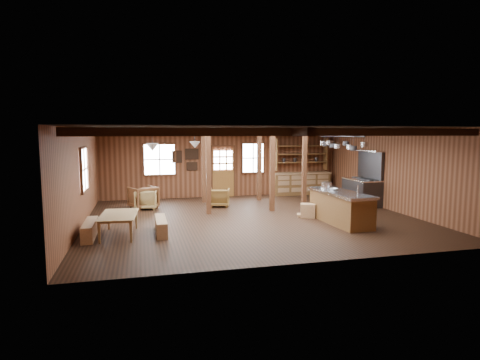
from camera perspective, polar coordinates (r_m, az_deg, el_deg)
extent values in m
cube|color=black|center=(12.65, 1.68, -5.47)|extent=(10.00, 9.00, 0.02)
cube|color=black|center=(12.36, 1.73, 7.41)|extent=(10.00, 9.00, 0.02)
cube|color=#4F2A16|center=(12.08, -21.82, 0.25)|extent=(0.02, 9.00, 2.80)
cube|color=#4F2A16|center=(14.60, 21.01, 1.32)|extent=(0.02, 9.00, 2.80)
cube|color=#4F2A16|center=(16.80, -2.46, 2.40)|extent=(10.00, 0.02, 2.80)
cube|color=#4F2A16|center=(8.21, 10.25, -2.21)|extent=(10.00, 0.02, 2.80)
cube|color=black|center=(9.04, 7.78, 6.79)|extent=(9.80, 0.12, 0.18)
cube|color=black|center=(10.45, 4.72, 6.81)|extent=(9.80, 0.12, 0.18)
cube|color=black|center=(11.88, 2.38, 6.81)|extent=(9.80, 0.12, 0.18)
cube|color=black|center=(13.33, 0.55, 6.80)|extent=(9.80, 0.12, 0.18)
cube|color=black|center=(14.79, -0.92, 6.79)|extent=(9.80, 0.12, 0.18)
cube|color=black|center=(16.05, -1.97, 6.78)|extent=(9.80, 0.12, 0.18)
cube|color=black|center=(12.36, 1.73, 6.81)|extent=(0.18, 8.82, 0.18)
cube|color=#442313|center=(13.14, -4.53, 1.19)|extent=(0.15, 0.15, 2.80)
cube|color=#442313|center=(15.33, -5.15, 1.97)|extent=(0.15, 0.15, 2.80)
cube|color=#442313|center=(13.67, 4.61, 1.41)|extent=(0.15, 0.15, 2.80)
cube|color=#442313|center=(15.82, 2.76, 2.14)|extent=(0.15, 0.15, 2.80)
cube|color=#442313|center=(15.17, 9.14, 1.86)|extent=(0.15, 0.15, 2.80)
cube|color=brown|center=(16.82, -2.41, -0.50)|extent=(0.90, 0.06, 1.10)
cube|color=#442313|center=(16.68, -4.03, 1.16)|extent=(0.06, 0.08, 2.10)
cube|color=#442313|center=(16.87, -0.82, 1.24)|extent=(0.06, 0.08, 2.10)
cube|color=#442313|center=(16.70, -2.43, 4.85)|extent=(1.02, 0.08, 0.06)
cube|color=white|center=(16.73, -2.42, 2.90)|extent=(0.84, 0.02, 0.90)
cube|color=white|center=(16.41, -11.37, 2.88)|extent=(1.20, 0.02, 1.20)
cube|color=#442313|center=(16.41, -11.37, 2.88)|extent=(1.32, 0.06, 1.32)
cube|color=white|center=(17.04, 1.86, 3.14)|extent=(0.90, 0.02, 1.20)
cube|color=#442313|center=(17.04, 1.86, 3.14)|extent=(1.02, 0.06, 1.32)
cube|color=white|center=(12.55, -21.33, 1.41)|extent=(0.02, 1.20, 1.20)
cube|color=#442313|center=(12.55, -21.33, 1.41)|extent=(0.14, 1.24, 1.32)
cube|color=beige|center=(16.51, -6.87, 3.68)|extent=(0.50, 0.03, 0.40)
cube|color=black|center=(16.50, -6.86, 3.68)|extent=(0.55, 0.02, 0.45)
cube|color=beige|center=(16.45, -8.94, 3.29)|extent=(0.35, 0.03, 0.45)
cube|color=black|center=(16.44, -8.94, 3.28)|extent=(0.40, 0.02, 0.50)
cube|color=beige|center=(16.55, -6.84, 1.95)|extent=(0.40, 0.03, 0.30)
cube|color=black|center=(16.54, -6.84, 1.95)|extent=(0.45, 0.02, 0.35)
cube|color=brown|center=(17.60, 8.67, -0.58)|extent=(2.50, 0.55, 0.90)
cube|color=olive|center=(17.53, 8.72, 0.97)|extent=(2.55, 0.60, 0.06)
cube|color=brown|center=(17.55, 8.66, 2.52)|extent=(2.30, 0.35, 0.04)
cube|color=brown|center=(17.53, 8.68, 3.66)|extent=(2.30, 0.35, 0.04)
cube|color=brown|center=(17.51, 8.70, 4.80)|extent=(2.30, 0.35, 0.04)
cube|color=brown|center=(17.12, 5.12, 3.64)|extent=(0.04, 0.35, 1.40)
cube|color=brown|center=(18.00, 12.07, 3.67)|extent=(0.04, 0.35, 1.40)
cylinder|color=#303033|center=(11.91, -12.40, 6.15)|extent=(0.02, 0.02, 0.45)
cone|color=white|center=(11.91, -12.36, 4.59)|extent=(0.36, 0.36, 0.22)
cylinder|color=#303033|center=(14.02, -6.46, 6.33)|extent=(0.02, 0.02, 0.45)
cone|color=white|center=(14.03, -6.45, 5.00)|extent=(0.36, 0.36, 0.22)
cylinder|color=#303033|center=(13.82, 14.10, 6.06)|extent=(0.04, 3.00, 0.04)
cylinder|color=#303033|center=(12.69, 17.28, 5.55)|extent=(0.01, 0.01, 0.16)
cylinder|color=silver|center=(12.69, 17.25, 4.86)|extent=(0.21, 0.21, 0.14)
cylinder|color=#303033|center=(12.90, 15.86, 5.32)|extent=(0.01, 0.01, 0.29)
cylinder|color=#303033|center=(12.90, 15.83, 4.37)|extent=(0.21, 0.21, 0.14)
cylinder|color=#303033|center=(13.23, 15.43, 5.42)|extent=(0.01, 0.01, 0.27)
cylinder|color=silver|center=(13.23, 15.40, 4.54)|extent=(0.21, 0.21, 0.14)
cylinder|color=#303033|center=(13.54, 14.85, 5.69)|extent=(0.01, 0.01, 0.16)
cylinder|color=#303033|center=(13.54, 14.84, 5.05)|extent=(0.20, 0.20, 0.14)
cylinder|color=#303033|center=(13.78, 13.78, 5.53)|extent=(0.01, 0.01, 0.26)
cylinder|color=silver|center=(13.79, 13.76, 4.70)|extent=(0.22, 0.22, 0.14)
cylinder|color=#303033|center=(14.08, 13.11, 5.59)|extent=(0.01, 0.01, 0.25)
cylinder|color=#303033|center=(14.09, 13.09, 4.81)|extent=(0.23, 0.23, 0.14)
cylinder|color=#303033|center=(14.39, 12.59, 5.79)|extent=(0.01, 0.01, 0.16)
cylinder|color=silver|center=(14.39, 12.57, 5.19)|extent=(0.25, 0.25, 0.14)
cylinder|color=#303033|center=(14.72, 12.21, 5.71)|extent=(0.01, 0.01, 0.22)
cylinder|color=#303033|center=(14.73, 12.20, 5.01)|extent=(0.28, 0.28, 0.14)
cylinder|color=#303033|center=(15.05, 11.85, 5.80)|extent=(0.01, 0.01, 0.19)
cylinder|color=silver|center=(15.06, 11.84, 5.17)|extent=(0.27, 0.27, 0.14)
cube|color=brown|center=(12.26, 14.09, -3.97)|extent=(0.91, 2.43, 0.86)
cube|color=silver|center=(12.18, 14.15, -1.79)|extent=(0.99, 2.54, 0.08)
cylinder|color=#303033|center=(11.67, 15.54, -2.21)|extent=(0.44, 0.44, 0.06)
cylinder|color=silver|center=(11.74, 16.41, -1.44)|extent=(0.03, 0.03, 0.30)
cube|color=olive|center=(12.86, 9.62, -4.32)|extent=(0.59, 0.50, 0.44)
cube|color=#303033|center=(15.54, 16.93, -1.70)|extent=(0.82, 1.54, 0.93)
cube|color=silver|center=(15.48, 16.99, 0.07)|extent=(0.84, 1.57, 0.04)
cube|color=#303033|center=(15.60, 18.07, 2.09)|extent=(0.12, 1.54, 1.03)
cube|color=silver|center=(15.51, 17.76, 3.98)|extent=(0.40, 1.65, 0.05)
imported|color=olive|center=(10.91, -16.65, -6.14)|extent=(1.02, 1.68, 0.57)
cube|color=olive|center=(10.99, -20.57, -6.63)|extent=(0.28, 1.48, 0.41)
cube|color=olive|center=(10.93, -11.16, -6.42)|extent=(0.27, 1.45, 0.40)
imported|color=brown|center=(14.61, -13.60, -2.40)|extent=(1.14, 1.15, 0.79)
imported|color=brown|center=(14.57, -2.94, -2.51)|extent=(0.86, 0.87, 0.66)
imported|color=olive|center=(14.46, -13.12, -2.69)|extent=(0.85, 0.86, 0.68)
cylinder|color=silver|center=(12.70, 12.18, -0.76)|extent=(0.33, 0.33, 0.20)
imported|color=silver|center=(12.42, 13.14, -1.28)|extent=(0.31, 0.31, 0.06)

